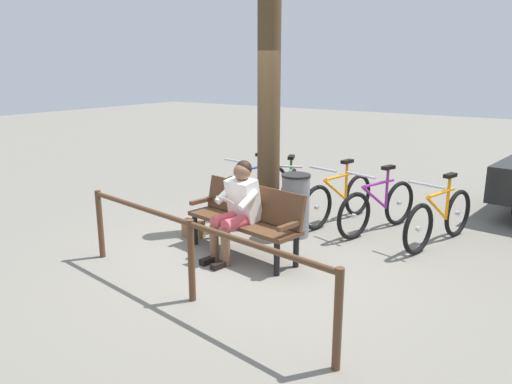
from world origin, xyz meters
TOP-DOWN VIEW (x-y plane):
  - ground_plane at (0.00, 0.00)m, footprint 40.00×40.00m
  - bench at (0.08, -0.15)m, footprint 1.66×0.75m
  - person_reading at (0.11, 0.01)m, footprint 0.54×0.81m
  - handbag at (1.05, -0.24)m, footprint 0.31×0.17m
  - tree_trunk at (0.48, -1.27)m, footprint 0.32×0.32m
  - litter_bin at (-0.10, -1.07)m, footprint 0.40×0.40m
  - bicycle_orange at (-1.83, -1.82)m, footprint 0.57×1.64m
  - bicycle_green at (-0.97, -1.88)m, footprint 0.63×1.62m
  - bicycle_blue at (-0.33, -1.97)m, footprint 0.52×1.66m
  - bicycle_silver at (0.44, -1.82)m, footprint 0.73×1.57m
  - bicycle_black at (1.07, -1.78)m, footprint 0.48×1.67m
  - railing_fence at (-0.20, 1.21)m, footprint 3.46×0.59m

SIDE VIEW (x-z plane):
  - ground_plane at x=0.00m, z-range 0.00..0.00m
  - handbag at x=1.05m, z-range 0.00..0.24m
  - bicycle_orange at x=-1.83m, z-range -0.11..0.83m
  - bicycle_green at x=-0.97m, z-range -0.11..0.83m
  - bicycle_blue at x=-0.33m, z-range -0.11..0.83m
  - bicycle_silver at x=0.44m, z-range -0.11..0.83m
  - bicycle_black at x=1.07m, z-range -0.11..0.83m
  - litter_bin at x=-0.10m, z-range 0.00..0.88m
  - bench at x=0.08m, z-range 0.07..0.94m
  - railing_fence at x=-0.20m, z-range 0.18..1.03m
  - person_reading at x=0.11m, z-range 0.06..1.27m
  - tree_trunk at x=0.48m, z-range 0.00..3.16m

